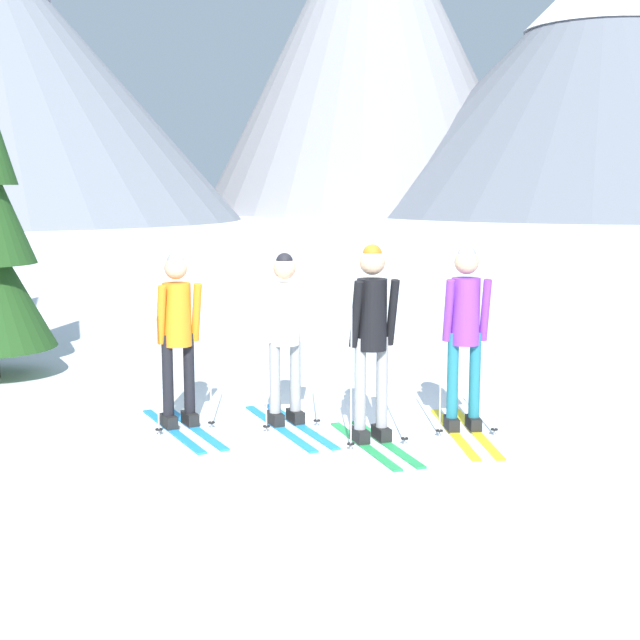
% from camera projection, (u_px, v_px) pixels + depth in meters
% --- Properties ---
extents(ground_plane, '(400.00, 400.00, 0.00)m').
position_uv_depth(ground_plane, '(304.00, 431.00, 8.70)').
color(ground_plane, white).
extents(skier_in_orange, '(0.96, 1.71, 1.76)m').
position_uv_depth(skier_in_orange, '(178.00, 333.00, 8.66)').
color(skier_in_orange, '#1E84D1').
rests_on(skier_in_orange, ground).
extents(skier_in_white, '(0.88, 1.80, 1.74)m').
position_uv_depth(skier_in_white, '(285.00, 332.00, 8.76)').
color(skier_in_white, '#1E84D1').
rests_on(skier_in_white, ground).
extents(skier_in_black, '(0.69, 1.61, 1.87)m').
position_uv_depth(skier_in_black, '(372.00, 333.00, 8.14)').
color(skier_in_black, green).
rests_on(skier_in_black, ground).
extents(skier_in_purple, '(0.61, 1.75, 1.83)m').
position_uv_depth(skier_in_purple, '(465.00, 329.00, 8.53)').
color(skier_in_purple, yellow).
rests_on(skier_in_purple, ground).
extents(mountain_ridge_distant, '(90.43, 52.41, 29.70)m').
position_uv_depth(mountain_ridge_distant, '(274.00, 67.00, 71.96)').
color(mountain_ridge_distant, gray).
rests_on(mountain_ridge_distant, ground).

